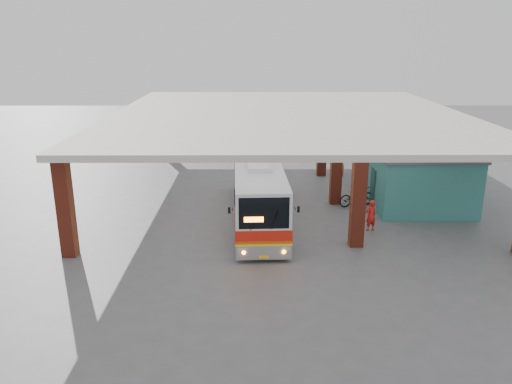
{
  "coord_description": "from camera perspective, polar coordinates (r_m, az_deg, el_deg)",
  "views": [
    {
      "loc": [
        -1.61,
        -23.78,
        9.02
      ],
      "look_at": [
        -1.48,
        0.0,
        1.6
      ],
      "focal_mm": 35.0,
      "sensor_mm": 36.0,
      "label": 1
    }
  ],
  "objects": [
    {
      "name": "red_chair",
      "position": [
        34.18,
        9.79,
        2.41
      ],
      "size": [
        0.5,
        0.5,
        0.8
      ],
      "rotation": [
        0.0,
        0.0,
        -0.21
      ],
      "color": "#B11312",
      "rests_on": "ground"
    },
    {
      "name": "ground",
      "position": [
        25.48,
        3.34,
        -3.42
      ],
      "size": [
        90.0,
        90.0,
        0.0
      ],
      "primitive_type": "plane",
      "color": "#515154",
      "rests_on": "ground"
    },
    {
      "name": "canopy_roof",
      "position": [
        30.69,
        3.68,
        8.83
      ],
      "size": [
        21.0,
        23.0,
        0.3
      ],
      "primitive_type": "cube",
      "color": "beige",
      "rests_on": "brick_columns"
    },
    {
      "name": "pedestrian",
      "position": [
        24.7,
        12.99,
        -2.63
      ],
      "size": [
        0.67,
        0.56,
        1.56
      ],
      "primitive_type": "imported",
      "rotation": [
        0.0,
        0.0,
        3.52
      ],
      "color": "red",
      "rests_on": "ground"
    },
    {
      "name": "shop_building",
      "position": [
        30.17,
        17.27,
        2.23
      ],
      "size": [
        5.2,
        8.2,
        3.11
      ],
      "color": "#2E7470",
      "rests_on": "ground"
    },
    {
      "name": "brick_columns",
      "position": [
        29.74,
        5.57,
        3.94
      ],
      "size": [
        20.1,
        21.6,
        4.35
      ],
      "color": "maroon",
      "rests_on": "ground"
    },
    {
      "name": "motorcycle",
      "position": [
        28.2,
        11.42,
        -0.47
      ],
      "size": [
        2.27,
        1.43,
        1.12
      ],
      "primitive_type": "imported",
      "rotation": [
        0.0,
        0.0,
        1.92
      ],
      "color": "black",
      "rests_on": "ground"
    },
    {
      "name": "coach_bus",
      "position": [
        25.46,
        0.18,
        0.42
      ],
      "size": [
        2.77,
        11.22,
        3.24
      ],
      "rotation": [
        0.0,
        0.0,
        0.04
      ],
      "color": "silver",
      "rests_on": "ground"
    }
  ]
}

